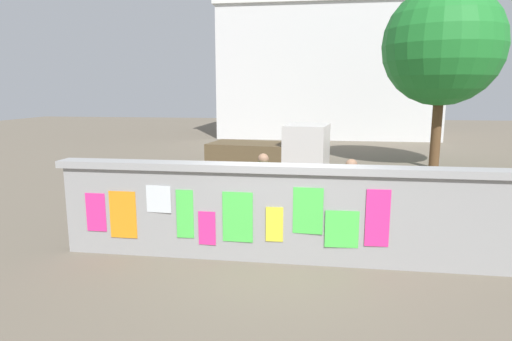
{
  "coord_description": "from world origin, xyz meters",
  "views": [
    {
      "loc": [
        0.52,
        -6.96,
        2.84
      ],
      "look_at": [
        -0.7,
        1.38,
        1.29
      ],
      "focal_mm": 30.38,
      "sensor_mm": 36.0,
      "label": 1
    }
  ],
  "objects_px": {
    "auto_rickshaw_truck": "(274,155)",
    "person_walking": "(263,185)",
    "tree_roadside": "(443,46)",
    "bicycle_near": "(294,195)",
    "person_bystander": "(350,193)",
    "motorcycle": "(140,203)"
  },
  "relations": [
    {
      "from": "bicycle_near",
      "to": "person_bystander",
      "type": "distance_m",
      "value": 2.56
    },
    {
      "from": "bicycle_near",
      "to": "person_walking",
      "type": "height_order",
      "value": "person_walking"
    },
    {
      "from": "bicycle_near",
      "to": "tree_roadside",
      "type": "height_order",
      "value": "tree_roadside"
    },
    {
      "from": "auto_rickshaw_truck",
      "to": "person_walking",
      "type": "xyz_separation_m",
      "value": [
        0.25,
        -4.66,
        0.09
      ]
    },
    {
      "from": "bicycle_near",
      "to": "person_bystander",
      "type": "bearing_deg",
      "value": -61.97
    },
    {
      "from": "bicycle_near",
      "to": "person_bystander",
      "type": "height_order",
      "value": "person_bystander"
    },
    {
      "from": "auto_rickshaw_truck",
      "to": "tree_roadside",
      "type": "distance_m",
      "value": 7.52
    },
    {
      "from": "bicycle_near",
      "to": "tree_roadside",
      "type": "bearing_deg",
      "value": 53.56
    },
    {
      "from": "auto_rickshaw_truck",
      "to": "motorcycle",
      "type": "bearing_deg",
      "value": -118.52
    },
    {
      "from": "person_walking",
      "to": "person_bystander",
      "type": "bearing_deg",
      "value": -15.46
    },
    {
      "from": "auto_rickshaw_truck",
      "to": "tree_roadside",
      "type": "bearing_deg",
      "value": 32.81
    },
    {
      "from": "auto_rickshaw_truck",
      "to": "person_bystander",
      "type": "relative_size",
      "value": 2.33
    },
    {
      "from": "motorcycle",
      "to": "bicycle_near",
      "type": "distance_m",
      "value": 3.57
    },
    {
      "from": "person_walking",
      "to": "person_bystander",
      "type": "xyz_separation_m",
      "value": [
        1.69,
        -0.47,
        0.0
      ]
    },
    {
      "from": "person_walking",
      "to": "tree_roadside",
      "type": "height_order",
      "value": "tree_roadside"
    },
    {
      "from": "motorcycle",
      "to": "person_bystander",
      "type": "height_order",
      "value": "person_bystander"
    },
    {
      "from": "auto_rickshaw_truck",
      "to": "motorcycle",
      "type": "height_order",
      "value": "auto_rickshaw_truck"
    },
    {
      "from": "person_bystander",
      "to": "auto_rickshaw_truck",
      "type": "bearing_deg",
      "value": 110.73
    },
    {
      "from": "bicycle_near",
      "to": "person_bystander",
      "type": "xyz_separation_m",
      "value": [
        1.17,
        -2.2,
        0.62
      ]
    },
    {
      "from": "bicycle_near",
      "to": "tree_roadside",
      "type": "xyz_separation_m",
      "value": [
        4.83,
        6.54,
        4.03
      ]
    },
    {
      "from": "bicycle_near",
      "to": "tree_roadside",
      "type": "distance_m",
      "value": 9.07
    },
    {
      "from": "bicycle_near",
      "to": "tree_roadside",
      "type": "relative_size",
      "value": 0.26
    }
  ]
}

